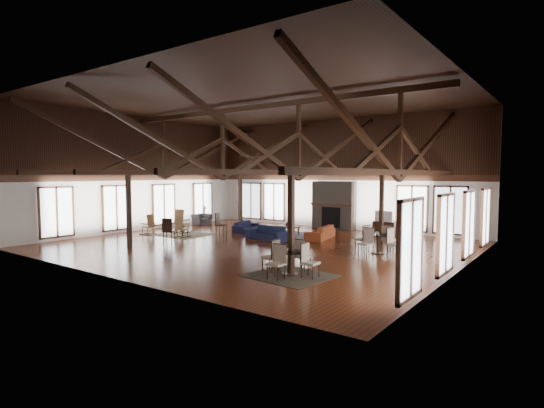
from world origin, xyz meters
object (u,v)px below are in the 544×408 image
Objects in this scene: sofa_orange at (320,232)px; cafe_table_near at (290,258)px; tv_console at (384,227)px; coffee_table at (288,227)px; sofa_navy_left at (246,226)px; cafe_table_far at (378,240)px; armchair at (201,219)px; sofa_navy_front at (267,233)px.

cafe_table_near is (2.79, -6.66, 0.19)m from sofa_orange.
coffee_table is at bearing -135.61° from tv_console.
cafe_table_far reaches higher than sofa_navy_left.
cafe_table_far is (0.79, 4.77, 0.02)m from cafe_table_near.
cafe_table_far reaches higher than armchair.
sofa_navy_front reaches higher than sofa_orange.
coffee_table is 0.63× the size of cafe_table_far.
armchair is (-6.65, 2.33, 0.01)m from sofa_navy_front.
sofa_navy_left is 1.54× the size of tv_console.
tv_console is (-1.95, 5.62, -0.22)m from cafe_table_far.
armchair is 0.49× the size of cafe_table_far.
sofa_orange is 7.22m from cafe_table_near.
sofa_orange is at bearing 50.86° from sofa_navy_front.
sofa_orange reaches higher than sofa_navy_left.
sofa_navy_left is 4.09m from armchair.
cafe_table_far is at bearing -97.80° from armchair.
sofa_navy_left is 7.12m from tv_console.
tv_console is at bearing -68.91° from armchair.
sofa_orange is 2.16× the size of armchair.
sofa_navy_left is at bearing 137.45° from cafe_table_near.
cafe_table_near is at bearing 12.52° from sofa_orange.
sofa_navy_front is 1.19× the size of sofa_navy_left.
sofa_orange reaches higher than coffee_table.
cafe_table_near is (4.73, -6.89, 0.11)m from coffee_table.
coffee_table is at bearing -107.02° from sofa_orange.
sofa_navy_front is at bearing 177.76° from cafe_table_far.
sofa_orange reaches higher than tv_console.
coffee_table is at bearing 124.51° from cafe_table_near.
cafe_table_far reaches higher than coffee_table.
tv_console is at bearing -67.83° from sofa_navy_left.
cafe_table_far is (5.39, -0.21, 0.20)m from sofa_navy_front.
cafe_table_near is at bearing -43.56° from coffee_table.
sofa_orange is at bearing -99.26° from sofa_navy_left.
sofa_navy_left is 0.85× the size of sofa_orange.
armchair is at bearing -104.64° from sofa_orange.
armchair is at bearing 146.99° from cafe_table_near.
armchair reaches higher than sofa_navy_left.
cafe_table_near is 4.83m from cafe_table_far.
armchair reaches higher than sofa_orange.
cafe_table_near reaches higher than sofa_orange.
sofa_navy_left is 0.94× the size of cafe_table_near.
armchair is (-6.51, 0.42, -0.07)m from coffee_table.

